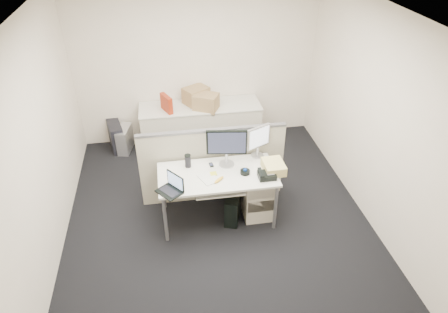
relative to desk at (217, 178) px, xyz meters
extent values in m
cube|color=black|center=(0.00, 0.00, -0.67)|extent=(4.00, 4.50, 0.01)
cube|color=white|center=(0.00, 0.00, 2.04)|extent=(4.00, 4.50, 0.01)
cube|color=silver|center=(0.00, 2.25, 0.69)|extent=(4.00, 0.02, 2.70)
cube|color=silver|center=(0.00, -2.25, 0.69)|extent=(4.00, 0.02, 2.70)
cube|color=silver|center=(-2.00, 0.00, 0.69)|extent=(0.02, 4.50, 2.70)
cube|color=silver|center=(2.00, 0.00, 0.69)|extent=(0.02, 4.50, 2.70)
cube|color=silver|center=(0.00, 0.00, 0.05)|extent=(1.50, 0.75, 0.03)
cylinder|color=slate|center=(-0.70, -0.33, -0.31)|extent=(0.04, 0.04, 0.70)
cylinder|color=slate|center=(-0.70, 0.33, -0.31)|extent=(0.04, 0.04, 0.70)
cylinder|color=slate|center=(0.70, -0.33, -0.31)|extent=(0.04, 0.04, 0.70)
cylinder|color=slate|center=(0.70, 0.33, -0.31)|extent=(0.04, 0.04, 0.70)
cube|color=silver|center=(0.00, -0.18, -0.04)|extent=(0.62, 0.32, 0.02)
cube|color=#BDB3A3|center=(0.55, 0.05, -0.34)|extent=(0.40, 0.55, 0.65)
cube|color=#ADA58D|center=(0.00, 0.45, -0.11)|extent=(2.00, 0.06, 1.10)
cube|color=#BDB3A3|center=(0.00, 1.93, -0.30)|extent=(2.00, 0.60, 0.72)
cube|color=black|center=(0.15, 0.18, 0.32)|extent=(0.54, 0.27, 0.52)
cube|color=#B7B7BC|center=(0.60, 0.32, 0.29)|extent=(0.41, 0.32, 0.44)
cube|color=black|center=(-0.62, -0.28, 0.17)|extent=(0.35, 0.36, 0.22)
cylinder|color=black|center=(0.35, -0.05, 0.09)|extent=(0.14, 0.14, 0.05)
cube|color=black|center=(0.60, -0.18, 0.10)|extent=(0.22, 0.18, 0.07)
cube|color=silver|center=(-0.12, -0.08, 0.07)|extent=(0.29, 0.32, 0.01)
cube|color=yellow|center=(-0.05, 0.00, 0.07)|extent=(0.09, 0.09, 0.01)
cylinder|color=black|center=(-0.35, 0.22, 0.15)|extent=(0.08, 0.08, 0.17)
ellipsoid|color=gold|center=(0.00, -0.15, 0.08)|extent=(0.16, 0.15, 0.04)
cube|color=black|center=(-0.05, 0.20, 0.07)|extent=(0.06, 0.10, 0.01)
cube|color=tan|center=(0.72, -0.05, 0.13)|extent=(0.26, 0.33, 0.12)
cube|color=black|center=(-0.05, -0.14, -0.02)|extent=(0.41, 0.16, 0.02)
cube|color=black|center=(0.20, -0.05, -0.46)|extent=(0.30, 0.46, 0.40)
cube|color=black|center=(-1.45, 2.03, -0.43)|extent=(0.31, 0.53, 0.47)
cube|color=#B7B7BC|center=(-1.30, 1.95, -0.46)|extent=(0.27, 0.48, 0.42)
cube|color=tan|center=(-0.05, 2.05, 0.20)|extent=(0.49, 0.45, 0.29)
cube|color=tan|center=(0.09, 1.81, 0.19)|extent=(0.47, 0.43, 0.27)
cube|color=#9A2810|center=(-0.55, 1.83, 0.20)|extent=(0.19, 0.32, 0.29)
camera|label=1|loc=(-0.58, -4.05, 3.06)|focal=32.00mm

